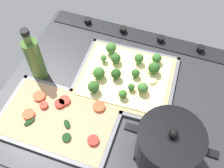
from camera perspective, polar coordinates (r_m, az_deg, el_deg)
The scene contains 8 objects.
ground_plane at distance 88.38cm, azimuth 1.16°, elevation -3.21°, with size 75.96×65.32×3.00cm, color #28282B.
stove_control_panel at distance 104.48cm, azimuth 6.47°, elevation 10.38°, with size 72.92×7.00×2.60cm.
baking_tray_front at distance 90.73cm, azimuth 3.07°, elevation 1.11°, with size 34.91×30.18×1.30cm.
broccoli_pizza at distance 89.44cm, azimuth 2.98°, elevation 1.96°, with size 32.40×27.66×6.09cm.
baking_tray_back at distance 84.05cm, azimuth -11.55°, elevation -7.69°, with size 36.95×23.81×1.30cm.
veggie_pizza_back at distance 83.55cm, azimuth -11.54°, elevation -7.30°, with size 34.51×21.37×1.90cm.
cooking_pot at distance 73.59cm, azimuth 12.12°, elevation -13.03°, with size 24.52×17.67×15.92cm.
oil_bottle at distance 88.72cm, azimuth -16.54°, elevation 5.31°, with size 5.15×5.15×21.47cm.
Camera 1 is at (-13.75, 43.92, 73.95)cm, focal length 41.83 mm.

